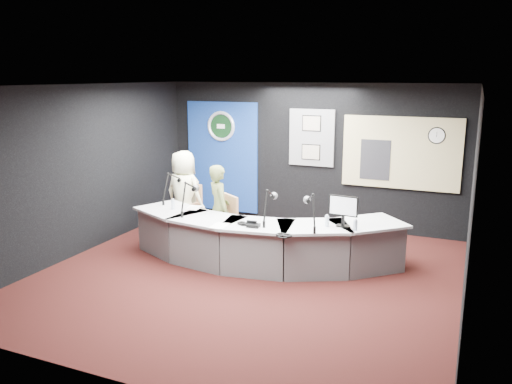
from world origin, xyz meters
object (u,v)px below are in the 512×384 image
at_px(armchair_left, 184,209).
at_px(person_woman, 219,209).
at_px(broadcast_desk, 258,240).
at_px(armchair_right, 219,227).
at_px(person_man, 184,194).

height_order(armchair_left, person_woman, person_woman).
relative_size(broadcast_desk, armchair_left, 4.42).
bearing_deg(armchair_right, broadcast_desk, 18.46).
xyz_separation_m(armchair_left, person_woman, (1.01, -0.55, 0.24)).
distance_m(broadcast_desk, armchair_left, 2.01).
xyz_separation_m(broadcast_desk, person_woman, (-0.83, 0.25, 0.37)).
bearing_deg(armchair_right, person_man, -173.00).
relative_size(armchair_right, person_woman, 0.58).
xyz_separation_m(armchair_right, person_woman, (0.00, 0.00, 0.31)).
height_order(armchair_left, armchair_right, armchair_left).
xyz_separation_m(armchair_left, person_man, (0.00, 0.00, 0.29)).
xyz_separation_m(armchair_right, person_man, (-1.01, 0.55, 0.36)).
height_order(armchair_left, person_man, person_man).
height_order(armchair_right, person_woman, person_woman).
bearing_deg(person_woman, broadcast_desk, -153.10).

